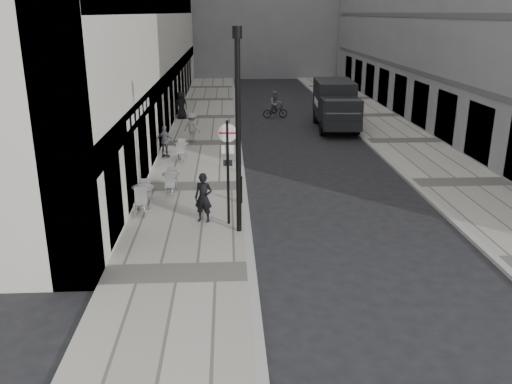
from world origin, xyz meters
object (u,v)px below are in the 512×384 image
Objects in this scene: lamppost at (238,123)px; cyclist at (275,107)px; walking_man at (204,198)px; panel_van at (336,103)px; sign_post at (228,159)px.

lamppost reaches higher than cyclist.
panel_van reaches higher than walking_man.
sign_post is at bearing -0.05° from walking_man.
panel_van is (6.23, 16.36, -2.03)m from lamppost.
lamppost is (0.33, -0.63, 1.28)m from sign_post.
cyclist is at bearing 134.92° from panel_van.
walking_man is 1.63m from sign_post.
walking_man is at bearing -110.49° from cyclist.
sign_post is 19.80m from cyclist.
lamppost is (1.15, -0.88, 2.67)m from walking_man.
sign_post is at bearing -108.00° from cyclist.
lamppost is at bearing -107.63° from panel_van.
cyclist is (2.90, 20.10, -2.92)m from lamppost.
cyclist is (-3.33, 3.74, -0.89)m from panel_van.
sign_post is 0.57× the size of panel_van.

